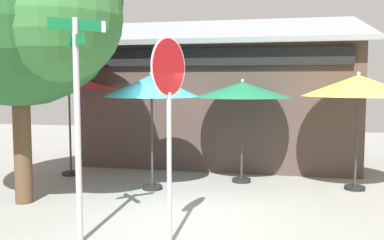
{
  "coord_description": "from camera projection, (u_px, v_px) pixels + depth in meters",
  "views": [
    {
      "loc": [
        1.81,
        -7.26,
        2.38
      ],
      "look_at": [
        -0.01,
        1.2,
        1.6
      ],
      "focal_mm": 40.19,
      "sensor_mm": 36.0,
      "label": 1
    }
  ],
  "objects": [
    {
      "name": "ground_plane",
      "position": [
        178.0,
        218.0,
        7.67
      ],
      "size": [
        28.0,
        28.0,
        0.1
      ],
      "primitive_type": "cube",
      "color": "gray"
    },
    {
      "name": "cafe_building",
      "position": [
        222.0,
        101.0,
        13.03
      ],
      "size": [
        8.03,
        4.62,
        4.51
      ],
      "color": "#473833",
      "rests_on": "ground"
    },
    {
      "name": "street_sign_post",
      "position": [
        77.0,
        110.0,
        6.18
      ],
      "size": [
        0.62,
        0.61,
        3.28
      ],
      "color": "#A8AAB2",
      "rests_on": "ground"
    },
    {
      "name": "stop_sign",
      "position": [
        169.0,
        100.0,
        6.05
      ],
      "size": [
        0.28,
        0.8,
        3.0
      ],
      "color": "#A8AAB2",
      "rests_on": "ground"
    },
    {
      "name": "patio_umbrella_crimson_left",
      "position": [
        69.0,
        84.0,
        10.76
      ],
      "size": [
        2.34,
        2.34,
        2.57
      ],
      "color": "black",
      "rests_on": "ground"
    },
    {
      "name": "patio_umbrella_teal_center",
      "position": [
        152.0,
        87.0,
        9.31
      ],
      "size": [
        2.09,
        2.09,
        2.59
      ],
      "color": "black",
      "rests_on": "ground"
    },
    {
      "name": "patio_umbrella_forest_green_right",
      "position": [
        242.0,
        91.0,
        10.0
      ],
      "size": [
        2.27,
        2.27,
        2.43
      ],
      "color": "black",
      "rests_on": "ground"
    },
    {
      "name": "patio_umbrella_mustard_far_right",
      "position": [
        358.0,
        86.0,
        9.27
      ],
      "size": [
        2.4,
        2.4,
        2.59
      ],
      "color": "black",
      "rests_on": "ground"
    },
    {
      "name": "shade_tree",
      "position": [
        23.0,
        4.0,
        8.01
      ],
      "size": [
        4.24,
        4.0,
        5.89
      ],
      "color": "brown",
      "rests_on": "ground"
    }
  ]
}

